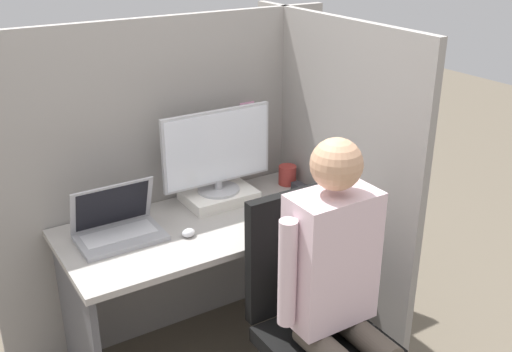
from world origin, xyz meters
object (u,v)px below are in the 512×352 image
at_px(paper_box, 219,196).
at_px(laptop, 118,227).
at_px(carrot_toy, 258,225).
at_px(coffee_mug, 287,175).
at_px(stapler, 302,189).
at_px(office_chair, 312,314).
at_px(monitor, 217,151).
at_px(person, 339,282).

relative_size(paper_box, laptop, 0.93).
bearing_deg(carrot_toy, coffee_mug, 41.14).
bearing_deg(stapler, office_chair, -122.20).
distance_m(laptop, stapler, 0.97).
xyz_separation_m(paper_box, laptop, (-0.56, -0.10, 0.02)).
bearing_deg(monitor, carrot_toy, -89.97).
bearing_deg(laptop, office_chair, -48.17).
height_order(monitor, office_chair, monitor).
xyz_separation_m(office_chair, coffee_mug, (0.38, 0.74, 0.28)).
bearing_deg(coffee_mug, carrot_toy, -138.86).
bearing_deg(stapler, carrot_toy, -151.61).
height_order(monitor, stapler, monitor).
height_order(monitor, coffee_mug, monitor).
bearing_deg(office_chair, laptop, 131.83).
height_order(person, coffee_mug, person).
relative_size(monitor, coffee_mug, 5.69).
bearing_deg(laptop, monitor, 10.36).
distance_m(person, coffee_mug, 0.98).
distance_m(monitor, laptop, 0.60).
height_order(laptop, coffee_mug, laptop).
bearing_deg(stapler, monitor, 160.00).
height_order(office_chair, person, person).
xyz_separation_m(monitor, person, (0.03, -0.91, -0.25)).
bearing_deg(laptop, stapler, -2.78).
relative_size(laptop, coffee_mug, 3.67).
bearing_deg(stapler, person, -116.47).
xyz_separation_m(monitor, office_chair, (0.03, -0.75, -0.49)).
relative_size(monitor, stapler, 4.28).
height_order(paper_box, carrot_toy, paper_box).
bearing_deg(monitor, office_chair, -87.95).
bearing_deg(laptop, carrot_toy, -25.64).
xyz_separation_m(carrot_toy, person, (0.03, -0.55, -0.01)).
xyz_separation_m(laptop, coffee_mug, (0.96, 0.09, 0.00)).
xyz_separation_m(paper_box, office_chair, (0.03, -0.75, -0.26)).
xyz_separation_m(paper_box, stapler, (0.41, -0.15, -0.01)).
xyz_separation_m(carrot_toy, coffee_mug, (0.41, 0.36, 0.03)).
bearing_deg(office_chair, paper_box, 92.05).
relative_size(paper_box, person, 0.26).
relative_size(person, coffee_mug, 13.34).
xyz_separation_m(carrot_toy, office_chair, (0.03, -0.38, -0.25)).
relative_size(paper_box, coffee_mug, 3.42).
bearing_deg(laptop, paper_box, 10.08).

